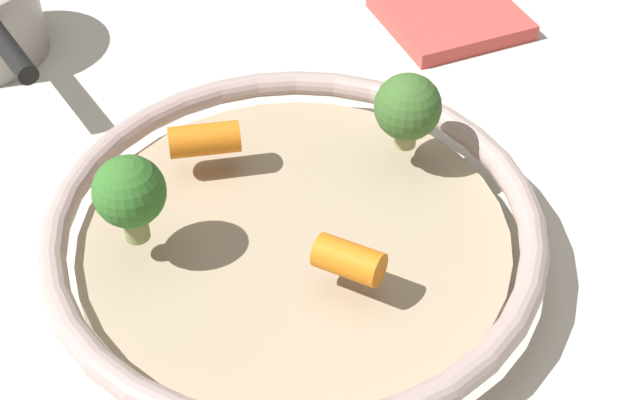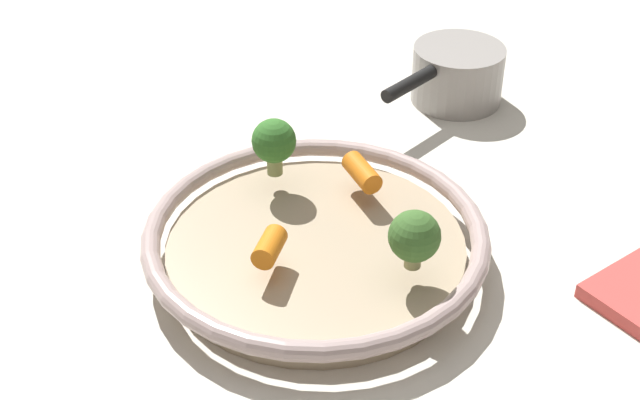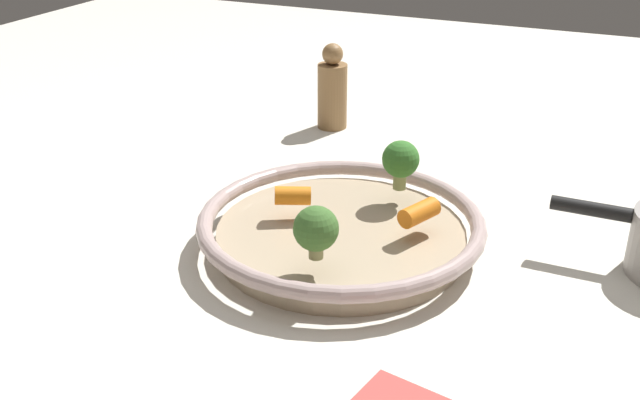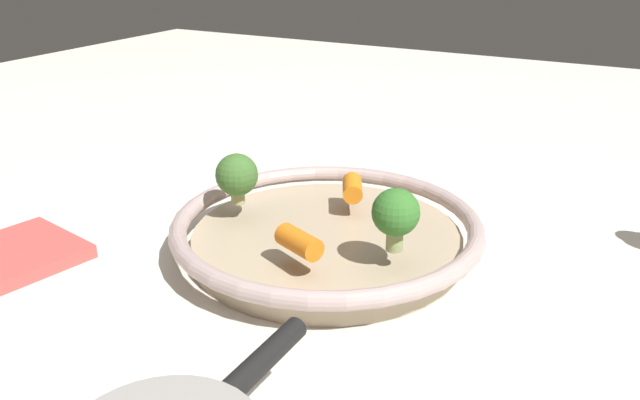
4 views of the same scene
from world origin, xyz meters
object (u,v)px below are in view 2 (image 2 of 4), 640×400
Objects in this scene: serving_bowl at (316,243)px; broccoli_floret_small at (274,142)px; baby_carrot_near_rim at (267,245)px; broccoli_floret_large at (414,237)px; baby_carrot_back at (362,172)px; saucepan at (456,74)px.

broccoli_floret_small is (0.04, 0.09, 0.06)m from serving_bowl.
broccoli_floret_large is (0.07, -0.10, 0.02)m from baby_carrot_near_rim.
baby_carrot_back is at bearing 5.40° from baby_carrot_near_rim.
broccoli_floret_large is (-0.07, -0.12, 0.02)m from baby_carrot_back.
broccoli_floret_large reaches higher than baby_carrot_near_rim.
serving_bowl is 0.11m from broccoli_floret_small.
baby_carrot_back is 0.79× the size of broccoli_floret_small.
broccoli_floret_small reaches higher than baby_carrot_back.
broccoli_floret_small reaches higher than serving_bowl.
broccoli_floret_small is at bearing 83.04° from broccoli_floret_large.
saucepan is (0.41, 0.09, -0.02)m from baby_carrot_near_rim.
broccoli_floret_large is 0.19m from broccoli_floret_small.
broccoli_floret_large reaches higher than serving_bowl.
baby_carrot_back is at bearing 59.00° from broccoli_floret_large.
serving_bowl is at bearing -169.10° from baby_carrot_back.
baby_carrot_back is 0.09m from broccoli_floret_small.
broccoli_floret_large is at bearing -121.00° from baby_carrot_back.
serving_bowl is at bearing 98.24° from broccoli_floret_large.
saucepan is at bearing 15.18° from baby_carrot_back.
baby_carrot_back is at bearing -57.60° from broccoli_floret_small.
broccoli_floret_large reaches higher than baby_carrot_back.
saucepan is at bearing 29.40° from broccoli_floret_large.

